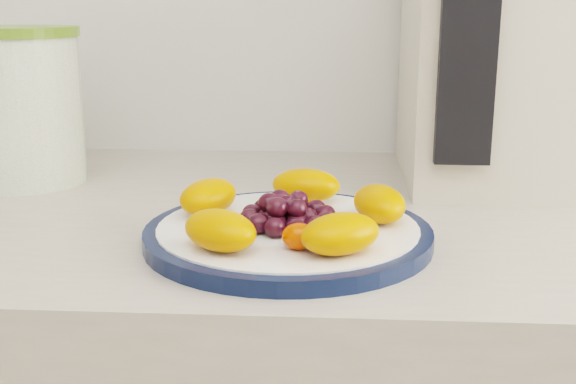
{
  "coord_description": "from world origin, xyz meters",
  "views": [
    {
      "loc": [
        0.01,
        0.42,
        1.12
      ],
      "look_at": [
        -0.03,
        1.07,
        0.95
      ],
      "focal_mm": 45.0,
      "sensor_mm": 36.0,
      "label": 1
    }
  ],
  "objects": [
    {
      "name": "fruit_plate",
      "position": [
        -0.02,
        1.06,
        0.93
      ],
      "size": [
        0.24,
        0.23,
        0.03
      ],
      "color": "#DA6200",
      "rests_on": "plate_face"
    },
    {
      "name": "appliance_body",
      "position": [
        0.21,
        1.35,
        1.08
      ],
      "size": [
        0.2,
        0.28,
        0.35
      ],
      "primitive_type": "cube",
      "rotation": [
        0.0,
        0.0,
        -0.01
      ],
      "color": "beige",
      "rests_on": "counter"
    },
    {
      "name": "appliance_panel",
      "position": [
        0.16,
        1.2,
        1.08
      ],
      "size": [
        0.06,
        0.02,
        0.26
      ],
      "primitive_type": "cube",
      "rotation": [
        0.0,
        0.0,
        -0.01
      ],
      "color": "black",
      "rests_on": "appliance_body"
    },
    {
      "name": "canister",
      "position": [
        -0.38,
        1.29,
        0.99
      ],
      "size": [
        0.18,
        0.18,
        0.18
      ],
      "primitive_type": "cylinder",
      "rotation": [
        0.0,
        0.0,
        -0.24
      ],
      "color": "#3D640E",
      "rests_on": "counter"
    },
    {
      "name": "plate_face",
      "position": [
        -0.03,
        1.07,
        0.91
      ],
      "size": [
        0.25,
        0.25,
        0.02
      ],
      "primitive_type": "cylinder",
      "color": "white",
      "rests_on": "counter"
    },
    {
      "name": "canister_lid",
      "position": [
        -0.38,
        1.29,
        1.09
      ],
      "size": [
        0.19,
        0.19,
        0.01
      ],
      "primitive_type": "cylinder",
      "rotation": [
        0.0,
        0.0,
        -0.24
      ],
      "color": "#567625",
      "rests_on": "canister"
    },
    {
      "name": "plate_rim",
      "position": [
        -0.03,
        1.07,
        0.91
      ],
      "size": [
        0.27,
        0.27,
        0.01
      ],
      "primitive_type": "cylinder",
      "color": "#0B1735",
      "rests_on": "counter"
    }
  ]
}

